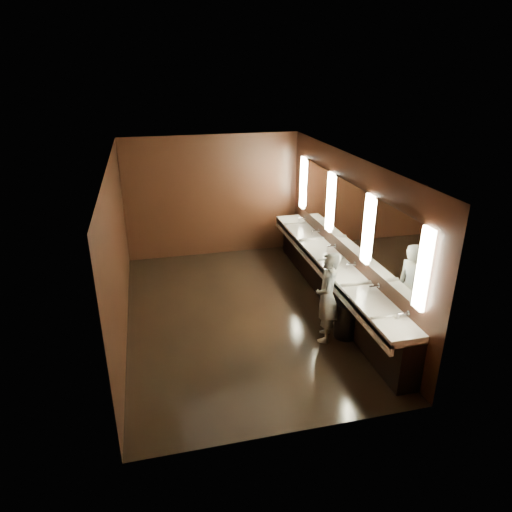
{
  "coord_description": "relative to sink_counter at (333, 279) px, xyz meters",
  "views": [
    {
      "loc": [
        -1.42,
        -7.13,
        4.23
      ],
      "look_at": [
        0.3,
        0.0,
        1.12
      ],
      "focal_mm": 32.0,
      "sensor_mm": 36.0,
      "label": 1
    }
  ],
  "objects": [
    {
      "name": "floor",
      "position": [
        -1.79,
        -0.0,
        -0.5
      ],
      "size": [
        6.0,
        6.0,
        0.0
      ],
      "primitive_type": "plane",
      "color": "black",
      "rests_on": "ground"
    },
    {
      "name": "wall_right",
      "position": [
        0.21,
        -0.0,
        0.9
      ],
      "size": [
        0.02,
        6.0,
        2.8
      ],
      "primitive_type": "cube",
      "color": "black",
      "rests_on": "floor"
    },
    {
      "name": "ceiling",
      "position": [
        -1.79,
        -0.0,
        2.3
      ],
      "size": [
        4.0,
        6.0,
        0.02
      ],
      "primitive_type": "cube",
      "color": "#2D2D2B",
      "rests_on": "wall_back"
    },
    {
      "name": "sink_counter",
      "position": [
        0.0,
        0.0,
        0.0
      ],
      "size": [
        0.55,
        5.4,
        1.01
      ],
      "color": "black",
      "rests_on": "floor"
    },
    {
      "name": "person",
      "position": [
        -0.58,
        -1.1,
        0.27
      ],
      "size": [
        0.56,
        0.66,
        1.53
      ],
      "primitive_type": "imported",
      "rotation": [
        0.0,
        0.0,
        -1.99
      ],
      "color": "#85A0C6",
      "rests_on": "floor"
    },
    {
      "name": "wall_front",
      "position": [
        -1.79,
        -3.0,
        0.9
      ],
      "size": [
        4.0,
        0.02,
        2.8
      ],
      "primitive_type": "cube",
      "color": "black",
      "rests_on": "floor"
    },
    {
      "name": "wall_back",
      "position": [
        -1.79,
        3.0,
        0.9
      ],
      "size": [
        4.0,
        0.02,
        2.8
      ],
      "primitive_type": "cube",
      "color": "black",
      "rests_on": "floor"
    },
    {
      "name": "wall_left",
      "position": [
        -3.79,
        -0.0,
        0.9
      ],
      "size": [
        0.02,
        6.0,
        2.8
      ],
      "primitive_type": "cube",
      "color": "black",
      "rests_on": "floor"
    },
    {
      "name": "trash_bin",
      "position": [
        -0.22,
        -1.12,
        -0.19
      ],
      "size": [
        0.51,
        0.51,
        0.62
      ],
      "primitive_type": "cylinder",
      "rotation": [
        0.0,
        0.0,
        0.35
      ],
      "color": "black",
      "rests_on": "floor"
    },
    {
      "name": "mirror_band",
      "position": [
        0.19,
        -0.0,
        1.25
      ],
      "size": [
        0.06,
        5.03,
        1.15
      ],
      "color": "#FFF8C9",
      "rests_on": "wall_right"
    }
  ]
}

